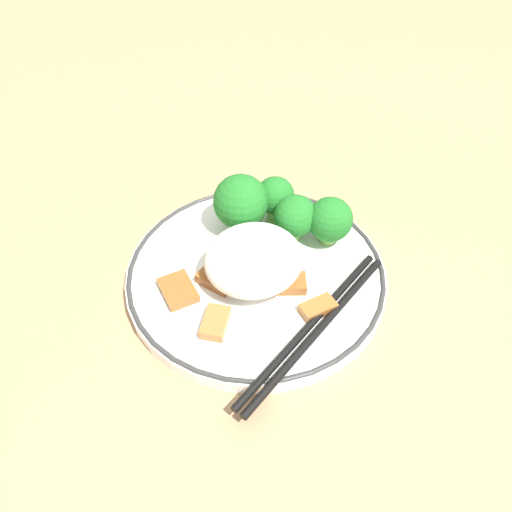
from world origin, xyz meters
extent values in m
plane|color=#9E7A56|center=(0.00, 0.00, 0.00)|extent=(3.00, 3.00, 0.00)
cylinder|color=white|center=(0.00, 0.00, 0.01)|extent=(0.26, 0.26, 0.01)
torus|color=#333333|center=(0.00, 0.00, 0.01)|extent=(0.26, 0.26, 0.00)
ellipsoid|color=white|center=(-0.01, 0.01, 0.04)|extent=(0.09, 0.09, 0.05)
cylinder|color=#72AD4C|center=(0.01, -0.09, 0.02)|extent=(0.02, 0.02, 0.01)
sphere|color=#1E6B23|center=(0.01, -0.09, 0.04)|extent=(0.05, 0.05, 0.05)
cylinder|color=#72AD4C|center=(0.03, -0.05, 0.02)|extent=(0.01, 0.01, 0.01)
sphere|color=#1E6B23|center=(0.03, -0.05, 0.04)|extent=(0.04, 0.04, 0.04)
cylinder|color=#72AD4C|center=(0.06, -0.05, 0.02)|extent=(0.02, 0.02, 0.02)
sphere|color=#1E6B23|center=(0.06, -0.05, 0.05)|extent=(0.04, 0.04, 0.04)
cylinder|color=#72AD4C|center=(0.06, -0.01, 0.02)|extent=(0.02, 0.02, 0.02)
sphere|color=#1E6B23|center=(0.06, -0.01, 0.05)|extent=(0.06, 0.06, 0.06)
cube|color=brown|center=(0.00, 0.04, 0.02)|extent=(0.04, 0.04, 0.01)
cube|color=brown|center=(0.00, 0.08, 0.02)|extent=(0.04, 0.03, 0.01)
cube|color=brown|center=(-0.03, -0.02, 0.02)|extent=(0.04, 0.04, 0.01)
cube|color=#9E6633|center=(-0.05, 0.06, 0.02)|extent=(0.04, 0.04, 0.01)
cube|color=#995B28|center=(-0.07, -0.03, 0.02)|extent=(0.02, 0.03, 0.01)
cylinder|color=black|center=(-0.09, -0.02, 0.02)|extent=(0.11, 0.19, 0.01)
cylinder|color=black|center=(-0.08, -0.02, 0.02)|extent=(0.11, 0.19, 0.01)
camera|label=1|loc=(-0.31, 0.12, 0.38)|focal=35.00mm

